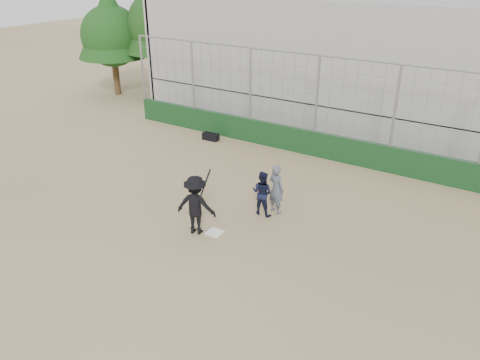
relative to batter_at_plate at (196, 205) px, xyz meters
The scene contains 10 objects.
ground 1.04m from the batter_at_plate, 25.50° to the left, with size 90.00×90.00×0.00m, color olive.
home_plate 1.03m from the batter_at_plate, 25.50° to the left, with size 0.44×0.44×0.02m, color white.
backstop 7.24m from the batter_at_plate, 86.23° to the left, with size 18.10×0.25×4.04m.
bleachers 12.35m from the batter_at_plate, 87.76° to the left, with size 20.25×6.70×6.98m.
tree_left 15.78m from the batter_at_plate, 133.15° to the left, with size 4.48×4.48×7.00m.
tree_right 16.51m from the batter_at_plate, 143.25° to the left, with size 3.84×3.84×6.00m.
batter_at_plate is the anchor object (origin of this frame).
catcher_crouched 2.24m from the batter_at_plate, 60.34° to the left, with size 0.74×0.59×1.01m.
umpire 2.68m from the batter_at_plate, 58.47° to the left, with size 0.59×0.39×1.45m, color #4E5663.
equipment_bag 7.63m from the batter_at_plate, 122.21° to the left, with size 0.75×0.35×0.35m.
Camera 1 is at (6.83, -9.51, 7.34)m, focal length 35.00 mm.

